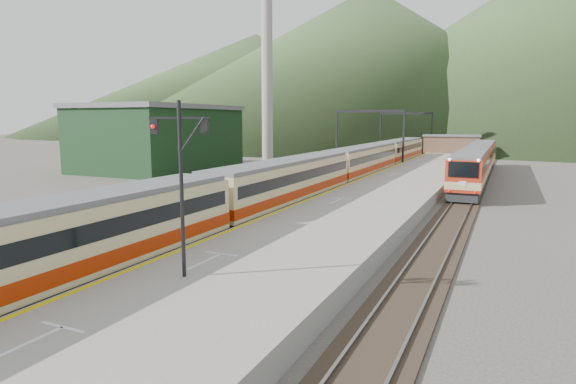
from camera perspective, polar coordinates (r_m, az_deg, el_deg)
The scene contains 20 objects.
ground at distance 18.64m, azimuth -30.83°, elevation -13.47°, with size 400.00×400.00×0.00m, color #47423D.
track_main at distance 52.05m, azimuth 8.18°, elevation 1.22°, with size 2.60×200.00×0.23m.
track_far at distance 53.66m, azimuth 3.06°, elevation 1.52°, with size 2.60×200.00×0.23m.
track_second at distance 50.05m, azimuth 20.90°, elevation 0.46°, with size 2.60×200.00×0.23m.
platform at distance 48.76m, azimuth 13.84°, elevation 1.08°, with size 8.00×100.00×1.00m, color gray.
gantry_near at distance 66.85m, azimuth 9.62°, elevation 7.53°, with size 9.55×0.25×8.00m.
gantry_far at distance 91.22m, azimuth 13.76°, elevation 7.64°, with size 9.55×0.25×8.00m.
warehouse at distance 66.89m, azimuth -15.00°, elevation 6.28°, with size 14.50×20.50×8.60m.
smokestack at distance 80.78m, azimuth -2.50°, elevation 14.48°, with size 1.80×1.80×30.00m, color #9E998E.
station_shed at distance 88.08m, azimuth 18.86°, elevation 5.44°, with size 9.40×4.40×3.10m.
hill_a at distance 208.18m, azimuth 9.63°, elevation 14.86°, with size 180.00×180.00×60.00m, color #344B29.
hill_b at distance 242.00m, azimuth 29.15°, elevation 14.81°, with size 220.00×220.00×75.00m, color #344B29.
hill_d at distance 284.28m, azimuth -3.76°, elevation 12.72°, with size 200.00×200.00×55.00m, color #344B29.
main_train at distance 44.36m, azimuth 5.32°, elevation 2.55°, with size 2.93×80.22×3.57m.
second_train at distance 57.74m, azimuth 21.54°, elevation 3.23°, with size 2.69×36.72×3.29m.
signal_mast at distance 17.27m, azimuth -12.58°, elevation 2.51°, with size 2.13×0.76×6.28m.
short_signal_a at distance 22.25m, azimuth -27.66°, elevation -5.83°, with size 0.23×0.17×2.27m.
short_signal_b at distance 47.08m, azimuth 2.87°, elevation 2.25°, with size 0.26×0.23×2.27m.
short_signal_c at distance 36.39m, azimuth -13.68°, elevation 0.16°, with size 0.23×0.17×2.27m.
worker at distance 26.56m, azimuth -21.32°, elevation -4.63°, with size 0.61×0.40×1.66m, color black.
Camera 1 is at (14.60, -9.53, 6.60)m, focal length 30.00 mm.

